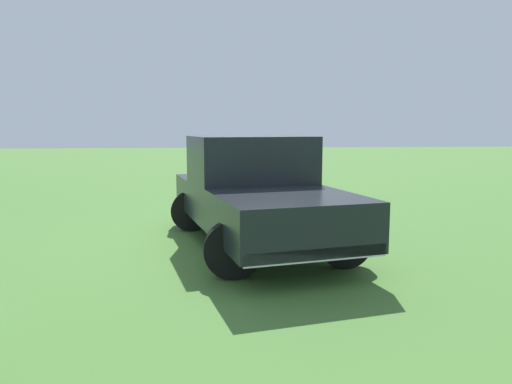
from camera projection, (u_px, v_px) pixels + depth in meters
The scene contains 3 objects.
ground_plane at pixel (230, 241), 8.24m from camera, with size 80.00×80.00×0.00m, color #477533.
pickup_truck at pixel (254, 190), 7.91m from camera, with size 2.96×5.08×1.80m.
person_bystander at pixel (311, 166), 12.58m from camera, with size 0.43×0.43×1.67m.
Camera 1 is at (0.32, 8.06, 1.93)m, focal length 33.69 mm.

